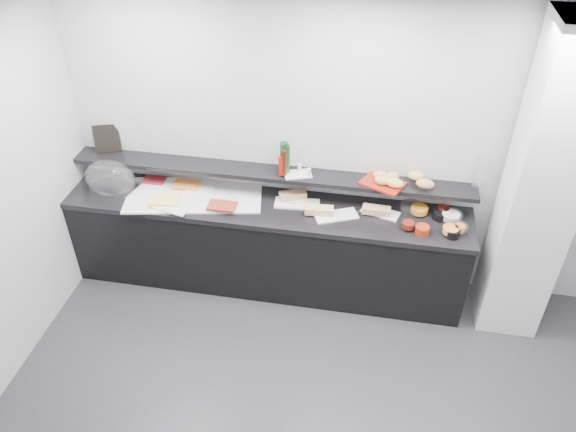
% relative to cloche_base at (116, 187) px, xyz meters
% --- Properties ---
extents(back_wall, '(5.00, 0.02, 2.70)m').
position_rel_cloche_base_xyz_m(back_wall, '(2.10, 0.29, 0.43)').
color(back_wall, '#B3B5BB').
rests_on(back_wall, ground).
extents(ceiling, '(5.00, 5.00, 0.00)m').
position_rel_cloche_base_xyz_m(ceiling, '(2.10, -1.71, 1.78)').
color(ceiling, white).
rests_on(ceiling, back_wall).
extents(column, '(0.50, 0.50, 2.70)m').
position_rel_cloche_base_xyz_m(column, '(3.60, -0.06, 0.43)').
color(column, silver).
rests_on(column, ground).
extents(buffet_cabinet, '(3.60, 0.60, 0.85)m').
position_rel_cloche_base_xyz_m(buffet_cabinet, '(1.40, -0.01, -0.50)').
color(buffet_cabinet, black).
rests_on(buffet_cabinet, ground).
extents(counter_top, '(3.62, 0.62, 0.05)m').
position_rel_cloche_base_xyz_m(counter_top, '(1.40, -0.01, -0.05)').
color(counter_top, black).
rests_on(counter_top, buffet_cabinet).
extents(wall_shelf, '(3.60, 0.25, 0.04)m').
position_rel_cloche_base_xyz_m(wall_shelf, '(1.40, 0.17, 0.21)').
color(wall_shelf, black).
rests_on(wall_shelf, back_wall).
extents(cloche_base, '(0.44, 0.34, 0.04)m').
position_rel_cloche_base_xyz_m(cloche_base, '(0.00, 0.00, 0.00)').
color(cloche_base, silver).
rests_on(cloche_base, counter_top).
extents(cloche_dome, '(0.51, 0.36, 0.34)m').
position_rel_cloche_base_xyz_m(cloche_dome, '(-0.03, -0.02, 0.11)').
color(cloche_dome, white).
rests_on(cloche_dome, cloche_base).
extents(linen_runner, '(1.30, 0.79, 0.01)m').
position_rel_cloche_base_xyz_m(linen_runner, '(0.74, 0.03, -0.01)').
color(linen_runner, white).
rests_on(linen_runner, counter_top).
extents(platter_meat_a, '(0.30, 0.21, 0.01)m').
position_rel_cloche_base_xyz_m(platter_meat_a, '(0.37, 0.11, 0.00)').
color(platter_meat_a, white).
rests_on(platter_meat_a, linen_runner).
extents(food_meat_a, '(0.20, 0.12, 0.02)m').
position_rel_cloche_base_xyz_m(food_meat_a, '(0.31, 0.15, 0.02)').
color(food_meat_a, maroon).
rests_on(food_meat_a, platter_meat_a).
extents(platter_salmon, '(0.31, 0.26, 0.01)m').
position_rel_cloche_base_xyz_m(platter_salmon, '(0.72, 0.13, 0.00)').
color(platter_salmon, white).
rests_on(platter_salmon, linen_runner).
extents(food_salmon, '(0.25, 0.16, 0.02)m').
position_rel_cloche_base_xyz_m(food_salmon, '(0.63, 0.13, 0.02)').
color(food_salmon, orange).
rests_on(food_salmon, platter_salmon).
extents(platter_cheese, '(0.36, 0.28, 0.01)m').
position_rel_cloche_base_xyz_m(platter_cheese, '(0.62, -0.19, 0.00)').
color(platter_cheese, silver).
rests_on(platter_cheese, linen_runner).
extents(food_cheese, '(0.28, 0.20, 0.02)m').
position_rel_cloche_base_xyz_m(food_cheese, '(0.52, -0.15, 0.02)').
color(food_cheese, '#FCE562').
rests_on(food_cheese, platter_cheese).
extents(platter_meat_b, '(0.31, 0.27, 0.01)m').
position_rel_cloche_base_xyz_m(platter_meat_b, '(1.05, -0.09, 0.00)').
color(platter_meat_b, silver).
rests_on(platter_meat_b, linen_runner).
extents(food_meat_b, '(0.24, 0.16, 0.02)m').
position_rel_cloche_base_xyz_m(food_meat_b, '(1.05, -0.14, 0.02)').
color(food_meat_b, maroon).
rests_on(food_meat_b, platter_meat_b).
extents(sandwich_plate_left, '(0.41, 0.20, 0.01)m').
position_rel_cloche_base_xyz_m(sandwich_plate_left, '(1.68, 0.06, -0.01)').
color(sandwich_plate_left, white).
rests_on(sandwich_plate_left, counter_top).
extents(sandwich_food_left, '(0.26, 0.18, 0.06)m').
position_rel_cloche_base_xyz_m(sandwich_food_left, '(1.63, 0.13, 0.02)').
color(sandwich_food_left, tan).
rests_on(sandwich_food_left, sandwich_plate_left).
extents(tongs_left, '(0.16, 0.02, 0.01)m').
position_rel_cloche_base_xyz_m(tongs_left, '(1.58, 0.05, -0.00)').
color(tongs_left, '#B0B1B7').
rests_on(tongs_left, sandwich_plate_left).
extents(sandwich_plate_mid, '(0.40, 0.29, 0.01)m').
position_rel_cloche_base_xyz_m(sandwich_plate_mid, '(2.04, -0.06, -0.01)').
color(sandwich_plate_mid, white).
rests_on(sandwich_plate_mid, counter_top).
extents(sandwich_food_mid, '(0.25, 0.11, 0.06)m').
position_rel_cloche_base_xyz_m(sandwich_food_mid, '(1.89, -0.05, 0.02)').
color(sandwich_food_mid, tan).
rests_on(sandwich_food_mid, sandwich_plate_mid).
extents(tongs_mid, '(0.16, 0.02, 0.01)m').
position_rel_cloche_base_xyz_m(tongs_mid, '(1.96, -0.11, -0.00)').
color(tongs_mid, '#B6B9BE').
rests_on(tongs_mid, sandwich_plate_mid).
extents(sandwich_plate_right, '(0.35, 0.23, 0.01)m').
position_rel_cloche_base_xyz_m(sandwich_plate_right, '(2.41, 0.06, -0.01)').
color(sandwich_plate_right, white).
rests_on(sandwich_plate_right, counter_top).
extents(sandwich_food_right, '(0.24, 0.10, 0.06)m').
position_rel_cloche_base_xyz_m(sandwich_food_right, '(2.37, 0.03, 0.02)').
color(sandwich_food_right, tan).
rests_on(sandwich_food_right, sandwich_plate_right).
extents(tongs_right, '(0.14, 0.08, 0.01)m').
position_rel_cloche_base_xyz_m(tongs_right, '(2.28, 0.05, -0.00)').
color(tongs_right, silver).
rests_on(tongs_right, sandwich_plate_right).
extents(bowl_glass_fruit, '(0.25, 0.25, 0.07)m').
position_rel_cloche_base_xyz_m(bowl_glass_fruit, '(2.67, 0.13, 0.02)').
color(bowl_glass_fruit, white).
rests_on(bowl_glass_fruit, counter_top).
extents(fill_glass_fruit, '(0.18, 0.18, 0.05)m').
position_rel_cloche_base_xyz_m(fill_glass_fruit, '(2.74, 0.11, 0.03)').
color(fill_glass_fruit, orange).
rests_on(fill_glass_fruit, bowl_glass_fruit).
extents(bowl_black_jam, '(0.15, 0.15, 0.07)m').
position_rel_cloche_base_xyz_m(bowl_black_jam, '(2.92, 0.08, 0.02)').
color(bowl_black_jam, black).
rests_on(bowl_black_jam, counter_top).
extents(fill_black_jam, '(0.13, 0.13, 0.05)m').
position_rel_cloche_base_xyz_m(fill_black_jam, '(2.94, 0.14, 0.03)').
color(fill_black_jam, '#5B190D').
rests_on(fill_black_jam, bowl_black_jam).
extents(bowl_glass_cream, '(0.22, 0.22, 0.07)m').
position_rel_cloche_base_xyz_m(bowl_glass_cream, '(3.00, 0.07, 0.02)').
color(bowl_glass_cream, silver).
rests_on(bowl_glass_cream, counter_top).
extents(fill_glass_cream, '(0.17, 0.17, 0.05)m').
position_rel_cloche_base_xyz_m(fill_glass_cream, '(3.00, 0.06, 0.03)').
color(fill_glass_cream, silver).
rests_on(fill_glass_cream, bowl_glass_cream).
extents(bowl_red_jam, '(0.12, 0.12, 0.07)m').
position_rel_cloche_base_xyz_m(bowl_red_jam, '(2.76, -0.16, 0.02)').
color(bowl_red_jam, '#9C270E').
rests_on(bowl_red_jam, counter_top).
extents(fill_red_jam, '(0.13, 0.13, 0.05)m').
position_rel_cloche_base_xyz_m(fill_red_jam, '(2.65, -0.13, 0.03)').
color(fill_red_jam, '#57170C').
rests_on(fill_red_jam, bowl_red_jam).
extents(bowl_glass_salmon, '(0.17, 0.17, 0.07)m').
position_rel_cloche_base_xyz_m(bowl_glass_salmon, '(3.06, -0.09, 0.02)').
color(bowl_glass_salmon, white).
rests_on(bowl_glass_salmon, counter_top).
extents(fill_glass_salmon, '(0.15, 0.15, 0.05)m').
position_rel_cloche_base_xyz_m(fill_glass_salmon, '(2.99, -0.14, 0.03)').
color(fill_glass_salmon, orange).
rests_on(fill_glass_salmon, bowl_glass_salmon).
extents(bowl_black_fruit, '(0.14, 0.14, 0.07)m').
position_rel_cloche_base_xyz_m(bowl_black_fruit, '(3.00, -0.16, 0.02)').
color(bowl_black_fruit, black).
rests_on(bowl_black_fruit, counter_top).
extents(fill_black_fruit, '(0.12, 0.12, 0.05)m').
position_rel_cloche_base_xyz_m(fill_black_fruit, '(3.06, -0.10, 0.03)').
color(fill_black_fruit, orange).
rests_on(fill_black_fruit, bowl_black_fruit).
extents(framed_print, '(0.24, 0.15, 0.26)m').
position_rel_cloche_base_xyz_m(framed_print, '(-0.13, 0.25, 0.36)').
color(framed_print, black).
rests_on(framed_print, wall_shelf).
extents(print_art, '(0.20, 0.07, 0.22)m').
position_rel_cloche_base_xyz_m(print_art, '(-0.18, 0.28, 0.36)').
color(print_art, '#CF9E95').
rests_on(print_art, framed_print).
extents(condiment_tray, '(0.27, 0.21, 0.01)m').
position_rel_cloche_base_xyz_m(condiment_tray, '(1.67, 0.15, 0.24)').
color(condiment_tray, white).
rests_on(condiment_tray, wall_shelf).
extents(bottle_green_a, '(0.07, 0.07, 0.26)m').
position_rel_cloche_base_xyz_m(bottle_green_a, '(1.56, 0.17, 0.37)').
color(bottle_green_a, '#0F3917').
rests_on(bottle_green_a, condiment_tray).
extents(bottle_brown, '(0.05, 0.05, 0.24)m').
position_rel_cloche_base_xyz_m(bottle_brown, '(1.55, 0.12, 0.36)').
color(bottle_brown, '#341609').
rests_on(bottle_brown, condiment_tray).
extents(bottle_green_b, '(0.09, 0.09, 0.28)m').
position_rel_cloche_base_xyz_m(bottle_green_b, '(1.54, 0.17, 0.38)').
color(bottle_green_b, '#0D3319').
rests_on(bottle_green_b, condiment_tray).
extents(bottle_hot, '(0.05, 0.05, 0.18)m').
position_rel_cloche_base_xyz_m(bottle_hot, '(1.53, 0.11, 0.33)').
color(bottle_hot, '#A3160B').
rests_on(bottle_hot, condiment_tray).
extents(shaker_salt, '(0.04, 0.04, 0.07)m').
position_rel_cloche_base_xyz_m(shaker_salt, '(1.67, 0.20, 0.28)').
color(shaker_salt, silver).
rests_on(shaker_salt, condiment_tray).
extents(shaker_pepper, '(0.04, 0.04, 0.07)m').
position_rel_cloche_base_xyz_m(shaker_pepper, '(1.77, 0.14, 0.28)').
color(shaker_pepper, white).
rests_on(shaker_pepper, condiment_tray).
extents(bread_tray, '(0.41, 0.36, 0.02)m').
position_rel_cloche_base_xyz_m(bread_tray, '(2.40, 0.13, 0.24)').
color(bread_tray, maroon).
rests_on(bread_tray, wall_shelf).
extents(bread_roll_ne, '(0.15, 0.10, 0.08)m').
position_rel_cloche_base_xyz_m(bread_roll_ne, '(2.67, 0.22, 0.29)').
color(bread_roll_ne, gold).
rests_on(bread_roll_ne, bread_tray).
extents(bread_roll_sw, '(0.15, 0.10, 0.08)m').
position_rel_cloche_base_xyz_m(bread_roll_sw, '(2.40, 0.10, 0.29)').
color(bread_roll_sw, tan).
rests_on(bread_roll_sw, bread_tray).
extents(bread_roll_s, '(0.18, 0.14, 0.08)m').
position_rel_cloche_base_xyz_m(bread_roll_s, '(2.50, 0.08, 0.29)').
color(bread_roll_s, tan).
rests_on(bread_roll_s, bread_tray).
extents(bread_roll_se, '(0.16, 0.11, 0.08)m').
position_rel_cloche_base_xyz_m(bread_roll_se, '(2.75, 0.11, 0.29)').
color(bread_roll_se, '#BE8748').
rests_on(bread_roll_se, bread_tray).
extents(bread_roll_midw, '(0.13, 0.09, 0.08)m').
position_rel_cloche_base_xyz_m(bread_roll_midw, '(2.37, 0.18, 0.29)').
color(bread_roll_midw, '#D48750').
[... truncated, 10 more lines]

